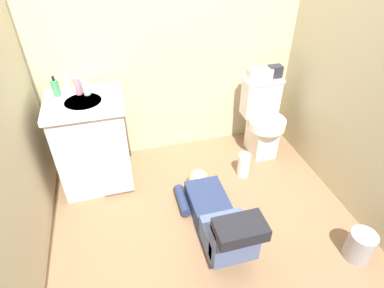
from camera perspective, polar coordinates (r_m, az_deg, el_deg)
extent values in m
cube|color=#896546|center=(2.69, 1.63, -12.38)|extent=(2.85, 2.95, 0.04)
cube|color=#C4B891|center=(2.87, -4.08, 20.10)|extent=(2.51, 0.08, 2.40)
cube|color=#C4B891|center=(2.56, 29.99, 13.40)|extent=(0.08, 1.95, 2.40)
cube|color=silver|center=(3.23, 12.29, 1.37)|extent=(0.22, 0.30, 0.38)
cylinder|color=silver|center=(3.09, 13.21, 3.64)|extent=(0.35, 0.35, 0.08)
cube|color=silver|center=(3.14, 12.12, 8.07)|extent=(0.34, 0.17, 0.34)
cube|color=silver|center=(3.06, 12.56, 11.11)|extent=(0.36, 0.19, 0.03)
cube|color=silver|center=(2.83, -17.20, -0.13)|extent=(0.56, 0.48, 0.78)
cube|color=silver|center=(2.62, -18.79, 7.07)|extent=(0.60, 0.52, 0.04)
cylinder|color=silver|center=(2.61, -18.77, 6.77)|extent=(0.28, 0.28, 0.05)
cube|color=silver|center=(2.63, -13.79, -3.17)|extent=(0.26, 0.03, 0.66)
cylinder|color=silver|center=(2.72, -19.07, 9.74)|extent=(0.02, 0.02, 0.10)
cube|color=navy|center=(2.60, 3.22, -11.25)|extent=(0.29, 0.52, 0.17)
sphere|color=tan|center=(2.81, 1.16, -6.32)|extent=(0.19, 0.19, 0.19)
cube|color=#4D5C82|center=(2.31, 6.14, -16.01)|extent=(0.31, 0.28, 0.20)
cube|color=#4D5C82|center=(2.14, 7.71, -16.88)|extent=(0.31, 0.12, 0.32)
cube|color=black|center=(1.98, 8.62, -14.84)|extent=(0.31, 0.19, 0.09)
cylinder|color=navy|center=(2.69, -1.78, -9.97)|extent=(0.08, 0.30, 0.08)
cube|color=silver|center=(3.02, 11.95, 12.16)|extent=(0.22, 0.11, 0.10)
cube|color=#26262D|center=(3.08, 14.53, 12.42)|extent=(0.12, 0.09, 0.11)
cylinder|color=#40925D|center=(2.72, -23.12, 9.12)|extent=(0.06, 0.06, 0.13)
cylinder|color=black|center=(2.68, -23.55, 10.68)|extent=(0.02, 0.02, 0.04)
cylinder|color=silver|center=(2.72, -21.34, 9.89)|extent=(0.05, 0.05, 0.15)
cylinder|color=pink|center=(2.68, -19.73, 9.74)|extent=(0.05, 0.05, 0.14)
cylinder|color=silver|center=(2.66, -18.36, 9.52)|extent=(0.05, 0.05, 0.12)
cylinder|color=gray|center=(2.61, 27.76, -15.72)|extent=(0.18, 0.18, 0.23)
cylinder|color=white|center=(2.97, 9.18, -3.69)|extent=(0.11, 0.11, 0.23)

